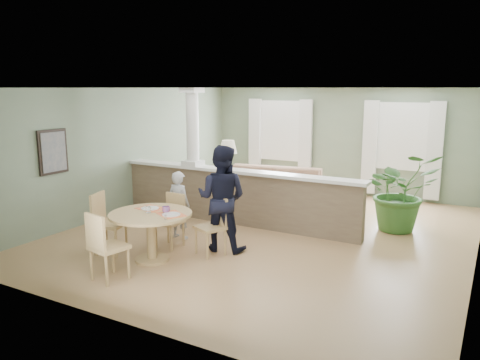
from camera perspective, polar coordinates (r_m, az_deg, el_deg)
The scene contains 12 objects.
ground at distance 8.97m, azimuth 3.75°, elevation -6.37°, with size 8.00×8.00×0.00m, color #A67D58.
room_shell at distance 9.18m, azimuth 5.42°, elevation 5.58°, with size 7.02×8.02×2.71m.
pony_wall at distance 9.40m, azimuth -1.10°, elevation -1.06°, with size 5.32×0.38×2.70m.
sofa at distance 11.06m, azimuth 3.83°, elevation -0.75°, with size 2.87×1.12×0.84m, color #8E684D.
houseplant at distance 9.41m, azimuth 18.96°, elevation -1.33°, with size 1.37×1.19×1.52m, color #316127.
dining_table at distance 7.49m, azimuth -10.74°, elevation -5.13°, with size 1.29×1.29×0.88m.
chair_far_boy at distance 8.16m, azimuth -8.29°, elevation -4.55°, with size 0.42×0.42×0.91m.
chair_far_man at distance 7.71m, azimuth -3.18°, elevation -5.26°, with size 0.56×0.56×0.94m.
chair_near at distance 6.87m, azimuth -16.26°, elevation -7.50°, with size 0.53×0.53×1.00m.
chair_side at distance 8.05m, azimuth -16.08°, elevation -4.71°, with size 0.57×0.57×1.01m.
child_person at distance 8.52m, azimuth -7.43°, elevation -3.03°, with size 0.45×0.30×1.24m, color #A5A5AA.
man_person at distance 7.80m, azimuth -2.25°, elevation -2.24°, with size 0.87×0.67×1.78m, color black.
Camera 1 is at (3.65, -7.73, 2.70)m, focal length 35.00 mm.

